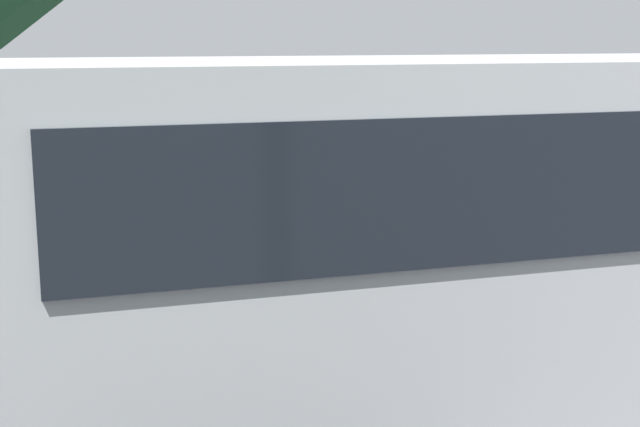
% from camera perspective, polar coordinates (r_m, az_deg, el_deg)
% --- Properties ---
extents(ground_plane, '(80.00, 80.00, 0.00)m').
position_cam_1_polar(ground_plane, '(12.50, 2.21, -4.55)').
color(ground_plane, '#38383D').
extents(tour_bus, '(9.16, 2.68, 3.25)m').
position_cam_1_polar(tour_bus, '(7.73, 12.20, -2.25)').
color(tour_bus, '#B7BABF').
rests_on(tour_bus, ground_plane).
extents(spectator_far_left, '(0.58, 0.34, 1.79)m').
position_cam_1_polar(spectator_far_left, '(11.39, 16.46, -1.05)').
color(spectator_far_left, black).
rests_on(spectator_far_left, ground_plane).
extents(spectator_left, '(0.58, 0.37, 1.69)m').
position_cam_1_polar(spectator_left, '(10.63, 9.72, -2.00)').
color(spectator_left, black).
rests_on(spectator_left, ground_plane).
extents(spectator_centre, '(0.58, 0.35, 1.73)m').
position_cam_1_polar(spectator_centre, '(10.25, 4.60, -2.20)').
color(spectator_centre, black).
rests_on(spectator_centre, ground_plane).
extents(spectator_right, '(0.58, 0.36, 1.79)m').
position_cam_1_polar(spectator_right, '(9.83, -3.06, -2.51)').
color(spectator_right, '#473823').
rests_on(spectator_right, ground_plane).
extents(spectator_far_right, '(0.57, 0.33, 1.77)m').
position_cam_1_polar(spectator_far_right, '(9.38, -9.06, -3.44)').
color(spectator_far_right, black).
rests_on(spectator_far_right, ground_plane).
extents(parked_motorcycle_silver, '(2.05, 0.58, 0.99)m').
position_cam_1_polar(parked_motorcycle_silver, '(9.67, 3.10, -6.38)').
color(parked_motorcycle_silver, black).
rests_on(parked_motorcycle_silver, ground_plane).
extents(stunt_motorcycle, '(2.02, 0.68, 1.68)m').
position_cam_1_polar(stunt_motorcycle, '(13.97, -5.88, 1.31)').
color(stunt_motorcycle, black).
rests_on(stunt_motorcycle, ground_plane).
extents(traffic_cone, '(0.34, 0.34, 0.63)m').
position_cam_1_polar(traffic_cone, '(13.98, 1.55, -1.53)').
color(traffic_cone, orange).
rests_on(traffic_cone, ground_plane).
extents(bay_line_a, '(0.23, 4.83, 0.01)m').
position_cam_1_polar(bay_line_a, '(15.03, 14.19, -2.15)').
color(bay_line_a, white).
rests_on(bay_line_a, ground_plane).
extents(bay_line_b, '(0.20, 3.69, 0.01)m').
position_cam_1_polar(bay_line_b, '(13.74, 4.02, -3.09)').
color(bay_line_b, white).
rests_on(bay_line_b, ground_plane).
extents(bay_line_c, '(0.22, 4.77, 0.01)m').
position_cam_1_polar(bay_line_c, '(12.96, -7.81, -4.06)').
color(bay_line_c, white).
rests_on(bay_line_c, ground_plane).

